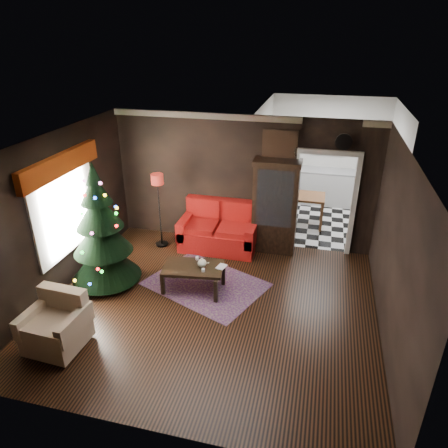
% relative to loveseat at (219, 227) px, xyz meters
% --- Properties ---
extents(floor, '(5.50, 5.50, 0.00)m').
position_rel_loveseat_xyz_m(floor, '(0.40, -2.05, -0.50)').
color(floor, black).
rests_on(floor, ground).
extents(ceiling, '(5.50, 5.50, 0.00)m').
position_rel_loveseat_xyz_m(ceiling, '(0.40, -2.05, 2.30)').
color(ceiling, white).
rests_on(ceiling, ground).
extents(wall_back, '(5.50, 0.00, 5.50)m').
position_rel_loveseat_xyz_m(wall_back, '(0.40, 0.45, 0.90)').
color(wall_back, black).
rests_on(wall_back, ground).
extents(wall_front, '(5.50, 0.00, 5.50)m').
position_rel_loveseat_xyz_m(wall_front, '(0.40, -4.55, 0.90)').
color(wall_front, black).
rests_on(wall_front, ground).
extents(wall_left, '(0.00, 5.50, 5.50)m').
position_rel_loveseat_xyz_m(wall_left, '(-2.35, -2.05, 0.90)').
color(wall_left, black).
rests_on(wall_left, ground).
extents(wall_right, '(0.00, 5.50, 5.50)m').
position_rel_loveseat_xyz_m(wall_right, '(3.15, -2.05, 0.90)').
color(wall_right, black).
rests_on(wall_right, ground).
extents(doorway, '(1.10, 0.10, 2.10)m').
position_rel_loveseat_xyz_m(doorway, '(2.10, 0.45, 0.55)').
color(doorway, white).
rests_on(doorway, ground).
extents(left_window, '(0.05, 1.60, 1.40)m').
position_rel_loveseat_xyz_m(left_window, '(-2.31, -1.85, 0.95)').
color(left_window, white).
rests_on(left_window, wall_left).
extents(valance, '(0.12, 2.10, 0.35)m').
position_rel_loveseat_xyz_m(valance, '(-2.23, -1.85, 1.77)').
color(valance, maroon).
rests_on(valance, wall_left).
extents(kitchen_floor, '(3.00, 3.00, 0.00)m').
position_rel_loveseat_xyz_m(kitchen_floor, '(2.10, 1.95, -0.50)').
color(kitchen_floor, white).
rests_on(kitchen_floor, ground).
extents(kitchen_window, '(0.70, 0.06, 0.70)m').
position_rel_loveseat_xyz_m(kitchen_window, '(2.10, 3.40, 1.20)').
color(kitchen_window, white).
rests_on(kitchen_window, ground).
extents(rug, '(2.46, 2.16, 0.01)m').
position_rel_loveseat_xyz_m(rug, '(0.12, -1.43, -0.49)').
color(rug, '#523B47').
rests_on(rug, ground).
extents(loveseat, '(1.70, 0.90, 1.00)m').
position_rel_loveseat_xyz_m(loveseat, '(0.00, 0.00, 0.00)').
color(loveseat, '#980B06').
rests_on(loveseat, ground).
extents(curio_cabinet, '(0.90, 0.45, 1.90)m').
position_rel_loveseat_xyz_m(curio_cabinet, '(1.15, 0.22, 0.45)').
color(curio_cabinet, black).
rests_on(curio_cabinet, ground).
extents(floor_lamp, '(0.36, 0.36, 1.62)m').
position_rel_loveseat_xyz_m(floor_lamp, '(-1.24, -0.20, 0.33)').
color(floor_lamp, black).
rests_on(floor_lamp, ground).
extents(christmas_tree, '(1.50, 1.50, 2.41)m').
position_rel_loveseat_xyz_m(christmas_tree, '(-1.70, -1.77, 0.55)').
color(christmas_tree, '#093207').
rests_on(christmas_tree, ground).
extents(armchair, '(0.84, 0.84, 0.82)m').
position_rel_loveseat_xyz_m(armchair, '(-1.54, -3.56, -0.04)').
color(armchair, tan).
rests_on(armchair, ground).
extents(coffee_table, '(1.14, 0.78, 0.48)m').
position_rel_loveseat_xyz_m(coffee_table, '(-0.04, -1.64, -0.25)').
color(coffee_table, black).
rests_on(coffee_table, rug).
extents(teapot, '(0.21, 0.21, 0.17)m').
position_rel_loveseat_xyz_m(teapot, '(0.11, -1.62, 0.07)').
color(teapot, beige).
rests_on(teapot, coffee_table).
extents(cup_a, '(0.07, 0.07, 0.05)m').
position_rel_loveseat_xyz_m(cup_a, '(-0.05, -1.39, 0.01)').
color(cup_a, white).
rests_on(cup_a, coffee_table).
extents(cup_b, '(0.07, 0.07, 0.05)m').
position_rel_loveseat_xyz_m(cup_b, '(0.18, -1.75, 0.01)').
color(cup_b, white).
rests_on(cup_b, coffee_table).
extents(book, '(0.15, 0.05, 0.20)m').
position_rel_loveseat_xyz_m(book, '(0.38, -1.52, 0.09)').
color(book, '#A3806A').
rests_on(book, coffee_table).
extents(wall_clock, '(0.32, 0.32, 0.06)m').
position_rel_loveseat_xyz_m(wall_clock, '(2.35, 0.40, 1.88)').
color(wall_clock, white).
rests_on(wall_clock, wall_back).
extents(painting, '(0.62, 0.05, 0.52)m').
position_rel_loveseat_xyz_m(painting, '(1.15, 0.41, 1.75)').
color(painting, '#C48E47').
rests_on(painting, wall_back).
extents(kitchen_counter, '(1.80, 0.60, 0.90)m').
position_rel_loveseat_xyz_m(kitchen_counter, '(2.10, 3.15, -0.05)').
color(kitchen_counter, silver).
rests_on(kitchen_counter, ground).
extents(kitchen_table, '(0.70, 0.70, 0.75)m').
position_rel_loveseat_xyz_m(kitchen_table, '(1.80, 1.65, -0.12)').
color(kitchen_table, brown).
rests_on(kitchen_table, ground).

